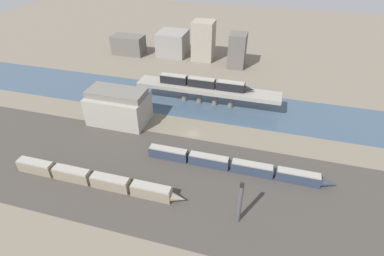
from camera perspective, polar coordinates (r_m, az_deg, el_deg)
ground_plane at (r=107.59m, az=0.13°, el=-1.05°), size 400.00×400.00×0.00m
railbed_yard at (r=90.13m, az=-4.03°, el=-9.71°), size 280.00×42.00×0.01m
river_water at (r=125.72m, az=2.86°, el=4.70°), size 320.00×26.20×0.01m
bridge at (r=122.72m, az=2.94°, el=7.20°), size 58.71×8.32×7.49m
train_on_bridge at (r=121.53m, az=2.46°, el=8.56°), size 38.54×2.94×3.73m
train_yard_near at (r=91.44m, az=-17.95°, el=-9.28°), size 52.79×3.00×4.01m
train_yard_mid at (r=92.47m, az=8.11°, el=-7.08°), size 56.74×2.74×3.77m
warehouse_building at (r=114.64m, az=-13.83°, el=3.99°), size 21.46×13.46×12.99m
signal_tower at (r=76.02m, az=9.07°, el=-14.02°), size 1.09×1.09×13.27m
city_block_far_left at (r=178.77m, az=-12.00°, el=15.23°), size 17.64×9.50×10.27m
city_block_left at (r=174.09m, az=-3.69°, el=15.82°), size 15.46×15.13×12.87m
city_block_center at (r=165.88m, az=2.20°, el=16.28°), size 11.11×10.37×20.50m
city_block_right at (r=158.63m, az=8.63°, el=14.39°), size 8.35×9.71×17.14m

